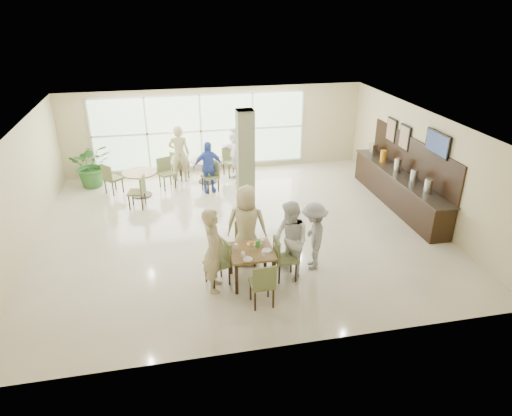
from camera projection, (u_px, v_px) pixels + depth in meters
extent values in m
plane|color=beige|center=(239.00, 228.00, 11.86)|extent=(10.00, 10.00, 0.00)
plane|color=white|center=(237.00, 122.00, 10.67)|extent=(10.00, 10.00, 0.00)
plane|color=beige|center=(216.00, 130.00, 15.26)|extent=(10.00, 0.00, 10.00)
plane|color=beige|center=(286.00, 278.00, 7.27)|extent=(10.00, 0.00, 10.00)
plane|color=beige|center=(21.00, 194.00, 10.35)|extent=(0.00, 9.00, 9.00)
plane|color=beige|center=(423.00, 164.00, 12.18)|extent=(0.00, 9.00, 9.00)
plane|color=silver|center=(201.00, 131.00, 15.14)|extent=(7.00, 0.00, 7.00)
cube|color=#707551|center=(245.00, 161.00, 12.41)|extent=(0.45, 0.45, 2.80)
cube|color=brown|center=(251.00, 251.00, 9.34)|extent=(0.90, 0.90, 0.05)
cube|color=black|center=(237.00, 279.00, 9.10)|extent=(0.06, 0.06, 0.70)
cube|color=black|center=(273.00, 275.00, 9.23)|extent=(0.06, 0.06, 0.70)
cube|color=black|center=(231.00, 260.00, 9.77)|extent=(0.06, 0.06, 0.70)
cube|color=black|center=(265.00, 256.00, 9.91)|extent=(0.06, 0.06, 0.70)
cylinder|color=brown|center=(140.00, 173.00, 13.49)|extent=(1.02, 1.02, 0.04)
cylinder|color=black|center=(141.00, 184.00, 13.65)|extent=(0.10, 0.10, 0.71)
cylinder|color=black|center=(142.00, 195.00, 13.79)|extent=(0.60, 0.60, 0.03)
cylinder|color=brown|center=(207.00, 160.00, 14.51)|extent=(1.03, 1.03, 0.04)
cylinder|color=black|center=(207.00, 171.00, 14.67)|extent=(0.10, 0.10, 0.71)
cylinder|color=black|center=(208.00, 181.00, 14.82)|extent=(0.60, 0.60, 0.03)
cylinder|color=white|center=(263.00, 242.00, 9.55)|extent=(0.08, 0.08, 0.10)
cylinder|color=white|center=(243.00, 254.00, 9.09)|extent=(0.08, 0.08, 0.10)
cylinder|color=white|center=(264.00, 253.00, 9.13)|extent=(0.08, 0.08, 0.10)
cylinder|color=white|center=(236.00, 246.00, 9.38)|extent=(0.08, 0.08, 0.10)
cylinder|color=white|center=(248.00, 259.00, 9.01)|extent=(0.20, 0.20, 0.01)
cylinder|color=white|center=(252.00, 244.00, 9.57)|extent=(0.20, 0.20, 0.01)
cylinder|color=white|center=(267.00, 250.00, 9.32)|extent=(0.20, 0.20, 0.01)
cylinder|color=#99B27F|center=(251.00, 248.00, 9.31)|extent=(0.07, 0.07, 0.12)
sphere|color=orange|center=(253.00, 243.00, 9.27)|extent=(0.07, 0.07, 0.07)
sphere|color=orange|center=(250.00, 243.00, 9.28)|extent=(0.07, 0.07, 0.07)
sphere|color=orange|center=(251.00, 244.00, 9.23)|extent=(0.07, 0.07, 0.07)
cube|color=green|center=(258.00, 244.00, 9.42)|extent=(0.10, 0.07, 0.15)
cube|color=black|center=(398.00, 191.00, 12.97)|extent=(0.60, 4.60, 0.90)
cube|color=black|center=(400.00, 175.00, 12.77)|extent=(0.64, 4.70, 0.04)
cube|color=black|center=(412.00, 156.00, 12.60)|extent=(0.04, 4.60, 1.00)
cylinder|color=silver|center=(428.00, 186.00, 11.44)|extent=(0.20, 0.20, 0.40)
cylinder|color=silver|center=(414.00, 177.00, 12.06)|extent=(0.20, 0.20, 0.40)
cylinder|color=silver|center=(398.00, 165.00, 12.86)|extent=(0.20, 0.20, 0.40)
cylinder|color=orange|center=(383.00, 156.00, 13.66)|extent=(0.18, 0.18, 0.36)
cube|color=silver|center=(373.00, 149.00, 14.29)|extent=(0.18, 0.30, 0.36)
cube|color=black|center=(438.00, 143.00, 11.32)|extent=(0.06, 1.00, 0.58)
cube|color=#7F99CC|center=(437.00, 144.00, 11.32)|extent=(0.01, 0.92, 0.50)
cube|color=black|center=(405.00, 137.00, 12.87)|extent=(0.04, 0.55, 0.70)
cube|color=#975037|center=(404.00, 137.00, 12.87)|extent=(0.01, 0.47, 0.62)
cube|color=black|center=(392.00, 130.00, 13.58)|extent=(0.04, 0.55, 0.70)
cube|color=#975037|center=(391.00, 130.00, 13.58)|extent=(0.01, 0.47, 0.62)
imported|color=#326C2B|center=(92.00, 165.00, 14.21)|extent=(1.41, 1.41, 1.40)
imported|color=tan|center=(214.00, 250.00, 9.05)|extent=(0.54, 0.72, 1.79)
imported|color=tan|center=(246.00, 225.00, 9.97)|extent=(1.00, 0.72, 1.84)
imported|color=white|center=(291.00, 241.00, 9.45)|extent=(0.90, 1.01, 1.73)
imported|color=gray|center=(314.00, 236.00, 9.85)|extent=(0.77, 1.09, 1.54)
imported|color=#4362CA|center=(208.00, 167.00, 13.75)|extent=(1.00, 0.67, 1.58)
imported|color=white|center=(237.00, 154.00, 14.57)|extent=(0.97, 1.75, 1.78)
imported|color=tan|center=(179.00, 154.00, 14.53)|extent=(0.73, 0.54, 1.83)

